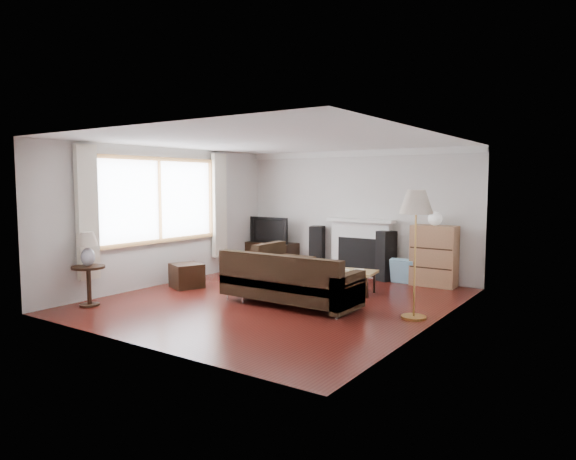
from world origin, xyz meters
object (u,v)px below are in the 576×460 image
Objects in this scene: floor_lamp at (415,255)px; bookshelf at (434,256)px; coffee_table at (346,281)px; tv_stand at (272,255)px; side_table at (89,286)px; sectional_sofa at (290,280)px.

bookshelf is at bearing 102.38° from floor_lamp.
coffee_table is 1.94m from floor_lamp.
side_table is at bearing -93.14° from tv_stand.
sectional_sofa is at bearing 35.53° from side_table.
tv_stand reaches higher than coffee_table.
floor_lamp is at bearing 9.51° from sectional_sofa.
side_table reaches higher than coffee_table.
tv_stand is 2.87m from coffee_table.
tv_stand is 4.73m from floor_lamp.
sectional_sofa is at bearing -111.58° from coffee_table.
sectional_sofa is (2.24, -2.60, 0.10)m from tv_stand.
sectional_sofa is 2.32× the size of coffee_table.
coffee_table is 4.10m from side_table.
sectional_sofa is at bearing -170.49° from floor_lamp.
bookshelf reaches higher than coffee_table.
coffee_table is 0.57× the size of floor_lamp.
coffee_table is (-1.04, -1.41, -0.35)m from bookshelf.
floor_lamp reaches higher than sectional_sofa.
tv_stand is at bearing 150.79° from floor_lamp.
floor_lamp reaches higher than tv_stand.
tv_stand is 3.43m from sectional_sofa.
bookshelf is 2.98m from sectional_sofa.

